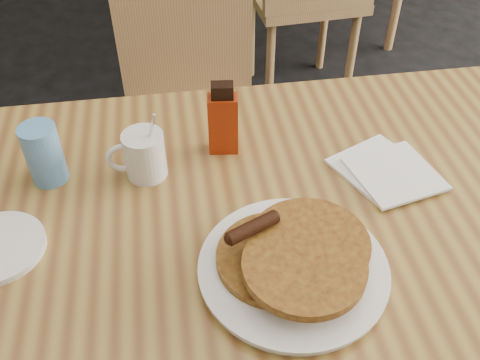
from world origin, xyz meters
name	(u,v)px	position (x,y,z in m)	size (l,w,h in m)	color
main_table	(246,242)	(-0.02, -0.03, 0.71)	(1.38, 0.97, 0.75)	olive
chair_main_far	(193,105)	(-0.02, 0.69, 0.51)	(0.40, 0.40, 0.86)	tan
pancake_plate	(294,263)	(0.03, -0.14, 0.77)	(0.29, 0.29, 0.09)	white
coffee_mug	(143,154)	(-0.17, 0.14, 0.80)	(0.11, 0.08, 0.14)	white
syrup_bottle	(223,121)	(-0.02, 0.18, 0.82)	(0.06, 0.05, 0.15)	maroon
napkin_stack	(387,171)	(0.27, 0.05, 0.76)	(0.20, 0.21, 0.01)	white
blue_tumbler	(44,154)	(-0.35, 0.16, 0.81)	(0.07, 0.07, 0.12)	#558EC9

